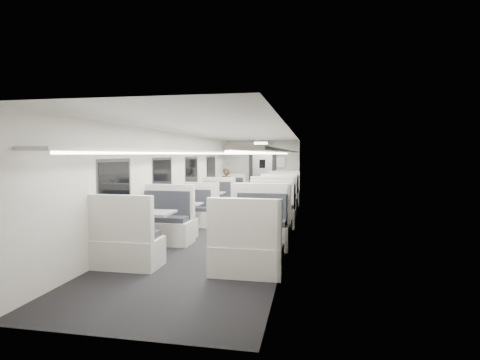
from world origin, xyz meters
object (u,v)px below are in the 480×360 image
at_px(booth_right_a, 282,197).
at_px(booth_left_d, 148,232).
at_px(booth_left_a, 227,196).
at_px(vestibule_door, 262,174).
at_px(exit_sign, 261,143).
at_px(booth_right_c, 268,216).
at_px(passenger, 226,188).
at_px(booth_left_b, 210,204).
at_px(booth_right_d, 254,237).
at_px(booth_left_c, 184,217).
at_px(booth_right_b, 275,206).

bearing_deg(booth_right_a, booth_left_d, -107.90).
distance_m(booth_left_a, booth_left_d, 6.62).
distance_m(booth_left_a, vestibule_door, 2.55).
bearing_deg(booth_right_a, exit_sign, 114.63).
distance_m(booth_right_a, booth_right_c, 4.06).
height_order(booth_right_c, passenger, passenger).
distance_m(booth_left_b, booth_right_c, 3.00).
distance_m(booth_left_a, booth_right_c, 4.91).
relative_size(booth_right_c, booth_right_d, 1.05).
distance_m(booth_left_b, booth_right_d, 4.83).
distance_m(booth_right_d, vestibule_door, 8.96).
relative_size(booth_left_c, booth_right_a, 0.85).
relative_size(booth_left_b, booth_right_d, 0.90).
distance_m(booth_left_d, booth_right_c, 2.93).
bearing_deg(exit_sign, booth_right_c, -80.89).
relative_size(booth_right_c, vestibule_door, 1.13).
height_order(booth_right_a, booth_right_d, booth_right_a).
height_order(booth_left_a, booth_left_c, booth_left_a).
bearing_deg(booth_left_d, vestibule_door, 83.56).
height_order(booth_left_a, booth_left_b, booth_left_b).
distance_m(booth_left_d, vestibule_door, 8.94).
distance_m(booth_left_c, passenger, 3.81).
xyz_separation_m(booth_right_c, vestibule_door, (-1.00, 6.72, 0.62)).
bearing_deg(passenger, booth_right_b, -32.72).
height_order(booth_left_d, exit_sign, exit_sign).
bearing_deg(booth_left_d, booth_right_c, 46.87).
height_order(booth_left_d, booth_right_b, booth_left_d).
height_order(booth_left_a, booth_right_b, booth_right_b).
bearing_deg(booth_left_b, booth_left_c, -90.00).
relative_size(booth_left_d, passenger, 1.63).
relative_size(booth_left_c, booth_right_c, 0.83).
bearing_deg(booth_left_b, passenger, 83.38).
height_order(booth_left_d, vestibule_door, vestibule_door).
height_order(booth_left_c, booth_right_b, booth_right_b).
height_order(booth_left_b, booth_right_a, booth_right_a).
bearing_deg(passenger, booth_left_b, -83.91).
distance_m(booth_right_b, booth_right_c, 1.81).
bearing_deg(exit_sign, passenger, -108.03).
xyz_separation_m(booth_left_d, vestibule_door, (1.00, 8.86, 0.63)).
relative_size(booth_left_a, booth_right_a, 0.88).
bearing_deg(booth_right_a, booth_right_b, -90.00).
bearing_deg(booth_left_c, booth_right_d, -45.49).
distance_m(booth_right_d, passenger, 6.12).
xyz_separation_m(booth_right_a, booth_right_d, (0.00, -6.21, -0.01)).
distance_m(booth_left_a, booth_left_c, 4.60).
bearing_deg(booth_right_b, vestibule_door, 101.51).
distance_m(booth_left_c, booth_left_d, 2.02).
bearing_deg(booth_left_b, booth_left_a, 90.00).
distance_m(booth_left_c, vestibule_door, 6.95).
bearing_deg(booth_right_b, booth_left_a, 126.88).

